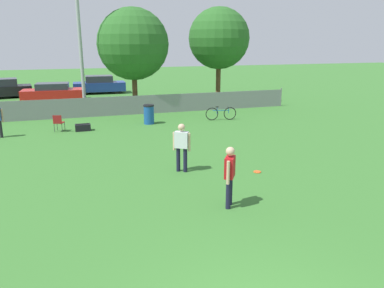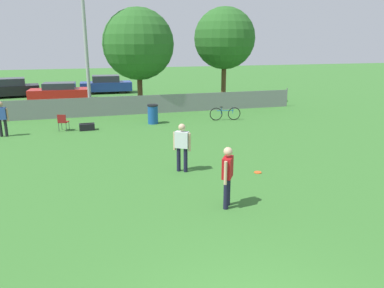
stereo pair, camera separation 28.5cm
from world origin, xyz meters
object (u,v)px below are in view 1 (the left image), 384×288
(player_receiver_white, at_px, (182,144))
(parked_car_blue, at_px, (99,85))
(tree_near_pole, at_px, (133,44))
(bicycle_sideline, at_px, (221,113))
(player_thrower_red, at_px, (230,172))
(tree_far_right, at_px, (219,38))
(trash_bin, at_px, (149,114))
(parked_car_red, at_px, (53,92))
(parked_car_dark, at_px, (2,89))
(gear_bag_sideline, at_px, (83,127))
(light_pole, at_px, (79,22))
(frisbee_disc, at_px, (257,172))
(folding_chair_sideline, at_px, (58,122))

(player_receiver_white, xyz_separation_m, parked_car_blue, (-0.94, 20.79, -0.23))
(tree_near_pole, xyz_separation_m, bicycle_sideline, (3.87, -4.80, -3.63))
(player_thrower_red, bearing_deg, tree_far_right, 12.02)
(player_receiver_white, height_order, parked_car_blue, player_receiver_white)
(trash_bin, height_order, parked_car_red, parked_car_red)
(parked_car_dark, bearing_deg, trash_bin, -63.77)
(gear_bag_sideline, height_order, parked_car_blue, parked_car_blue)
(light_pole, relative_size, player_thrower_red, 5.53)
(player_thrower_red, bearing_deg, player_receiver_white, 40.18)
(gear_bag_sideline, bearing_deg, player_thrower_red, -72.25)
(parked_car_dark, bearing_deg, tree_far_right, -35.59)
(parked_car_red, bearing_deg, tree_far_right, -20.89)
(frisbee_disc, distance_m, gear_bag_sideline, 9.48)
(trash_bin, relative_size, gear_bag_sideline, 1.40)
(light_pole, relative_size, trash_bin, 8.86)
(trash_bin, distance_m, parked_car_blue, 13.20)
(frisbee_disc, relative_size, parked_car_dark, 0.06)
(light_pole, xyz_separation_m, tree_far_right, (8.95, 1.21, -0.86))
(parked_car_red, bearing_deg, player_thrower_red, -72.93)
(player_receiver_white, relative_size, gear_bag_sideline, 2.25)
(tree_near_pole, height_order, bicycle_sideline, tree_near_pole)
(tree_near_pole, bearing_deg, parked_car_blue, 100.02)
(bicycle_sideline, distance_m, parked_car_dark, 18.14)
(light_pole, height_order, bicycle_sideline, light_pole)
(bicycle_sideline, distance_m, trash_bin, 3.95)
(tree_far_right, bearing_deg, gear_bag_sideline, -148.37)
(folding_chair_sideline, distance_m, trash_bin, 4.46)
(tree_far_right, relative_size, parked_car_dark, 1.49)
(parked_car_blue, bearing_deg, player_thrower_red, -84.80)
(player_thrower_red, relative_size, gear_bag_sideline, 2.25)
(player_thrower_red, distance_m, trash_bin, 10.68)
(player_thrower_red, relative_size, trash_bin, 1.60)
(tree_near_pole, bearing_deg, player_thrower_red, -90.73)
(tree_near_pole, height_order, frisbee_disc, tree_near_pole)
(light_pole, distance_m, player_thrower_red, 15.48)
(tree_far_right, xyz_separation_m, frisbee_disc, (-4.09, -13.65, -4.34))
(tree_far_right, xyz_separation_m, trash_bin, (-5.92, -5.13, -3.85))
(trash_bin, distance_m, parked_car_dark, 15.45)
(player_receiver_white, relative_size, frisbee_disc, 6.38)
(tree_near_pole, distance_m, player_thrower_red, 15.53)
(player_receiver_white, relative_size, player_thrower_red, 1.00)
(player_receiver_white, bearing_deg, parked_car_blue, 126.36)
(folding_chair_sideline, distance_m, parked_car_dark, 13.88)
(light_pole, bearing_deg, bicycle_sideline, -30.91)
(tree_near_pole, xyz_separation_m, parked_car_dark, (-8.75, 8.22, -3.30))
(player_thrower_red, height_order, trash_bin, player_thrower_red)
(parked_car_red, bearing_deg, bicycle_sideline, -45.51)
(player_receiver_white, distance_m, frisbee_disc, 2.64)
(player_thrower_red, distance_m, parked_car_red, 21.40)
(light_pole, relative_size, parked_car_red, 2.02)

